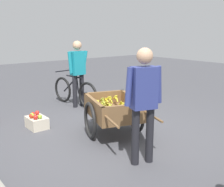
# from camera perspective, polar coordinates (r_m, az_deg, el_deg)

# --- Properties ---
(ground_plane) EXTENTS (24.00, 24.00, 0.00)m
(ground_plane) POSITION_cam_1_polar(r_m,az_deg,el_deg) (5.06, -0.23, -8.21)
(ground_plane) COLOR #47474C
(fruit_cart) EXTENTS (1.80, 1.24, 0.71)m
(fruit_cart) POSITION_cam_1_polar(r_m,az_deg,el_deg) (4.83, 0.34, -3.74)
(fruit_cart) COLOR brown
(fruit_cart) RESTS_ON ground
(vendor_person) EXTENTS (0.30, 0.54, 1.62)m
(vendor_person) POSITION_cam_1_polar(r_m,az_deg,el_deg) (3.67, 6.67, -0.59)
(vendor_person) COLOR black
(vendor_person) RESTS_ON ground
(bicycle) EXTENTS (1.65, 0.46, 0.85)m
(bicycle) POSITION_cam_1_polar(r_m,az_deg,el_deg) (6.85, -7.87, 0.40)
(bicycle) COLOR black
(bicycle) RESTS_ON ground
(cyclist_person) EXTENTS (0.24, 0.58, 1.61)m
(cyclist_person) POSITION_cam_1_polar(r_m,az_deg,el_deg) (6.63, -7.21, 5.36)
(cyclist_person) COLOR black
(cyclist_person) RESTS_ON ground
(apple_crate) EXTENTS (0.44, 0.32, 0.32)m
(apple_crate) POSITION_cam_1_polar(r_m,az_deg,el_deg) (5.44, -15.57, -5.72)
(apple_crate) COLOR beige
(apple_crate) RESTS_ON ground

